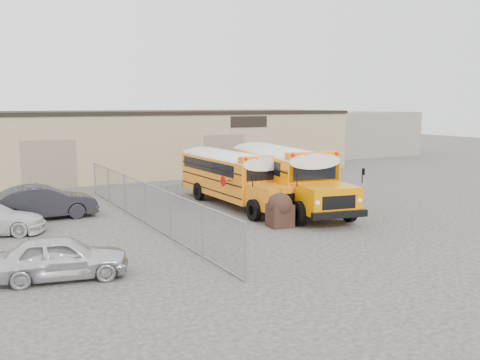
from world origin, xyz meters
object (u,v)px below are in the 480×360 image
car_silver (61,257)px  tarp_bundle (280,209)px  school_bus_left (190,163)px  school_bus_right (245,160)px  car_dark (43,202)px

car_silver → tarp_bundle: bearing=-62.4°
school_bus_left → tarp_bundle: (-0.71, -11.23, -0.86)m
school_bus_left → school_bus_right: school_bus_right is taller
school_bus_left → car_silver: school_bus_left is taller
car_dark → school_bus_left: bearing=-62.4°
car_dark → school_bus_right: bearing=-73.6°
school_bus_right → car_dark: size_ratio=2.29×
school_bus_left → car_silver: 17.21m
car_silver → car_dark: size_ratio=0.83×
tarp_bundle → car_dark: 10.69m
tarp_bundle → school_bus_right: bearing=68.9°
tarp_bundle → car_silver: size_ratio=0.37×
school_bus_right → tarp_bundle: school_bus_right is taller
tarp_bundle → car_silver: bearing=-164.3°
tarp_bundle → car_dark: car_dark is taller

